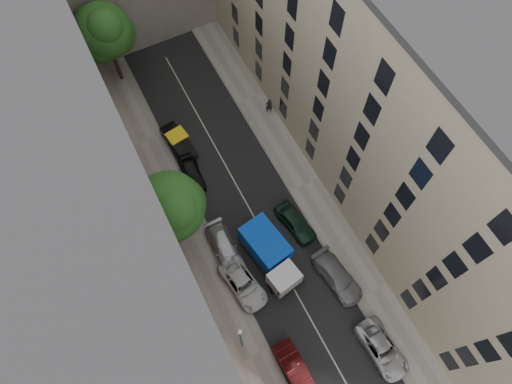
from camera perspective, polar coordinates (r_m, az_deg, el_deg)
ground at (r=40.47m, az=-0.71°, el=-2.30°), size 120.00×120.00×0.00m
road_surface at (r=40.46m, az=-0.71°, el=-2.30°), size 8.00×44.00×0.02m
sidewalk_left at (r=39.83m, az=-7.82°, el=-5.55°), size 3.00×44.00×0.15m
sidewalk_right at (r=41.70m, az=6.05°, el=0.92°), size 3.00×44.00×0.15m
building_left at (r=31.05m, az=-19.38°, el=-3.31°), size 8.00×44.00×20.00m
building_right at (r=35.62m, az=15.44°, el=11.74°), size 8.00×44.00×20.00m
tarp_truck at (r=37.38m, az=1.82°, el=-7.78°), size 3.44×6.56×2.86m
car_left_1 at (r=36.59m, az=4.93°, el=-21.27°), size 1.73×4.59×1.50m
car_left_2 at (r=37.63m, az=-1.64°, el=-11.43°), size 2.88×5.11×1.35m
car_left_3 at (r=38.62m, az=-4.04°, el=-6.80°), size 1.97×4.71×1.36m
car_left_4 at (r=41.70m, az=-8.03°, el=2.32°), size 1.98×4.24×1.40m
car_left_5 at (r=43.53m, az=-9.65°, el=6.17°), size 2.23×4.65×1.47m
car_right_0 at (r=37.92m, az=15.49°, el=-18.40°), size 2.43×4.98×1.36m
car_right_1 at (r=38.28m, az=10.14°, el=-10.41°), size 2.70×5.28×1.47m
car_right_2 at (r=39.37m, az=4.94°, el=-3.78°), size 2.45×4.58×1.48m
tree_mid at (r=34.75m, az=-10.56°, el=-2.03°), size 5.72×5.51×8.70m
tree_far at (r=45.65m, az=-18.32°, el=18.32°), size 5.47×5.22×9.18m
lamp_post at (r=33.17m, az=-1.95°, el=-17.70°), size 0.36×0.36×6.76m
pedestrian at (r=44.88m, az=1.64°, el=10.74°), size 0.78×0.64×1.85m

